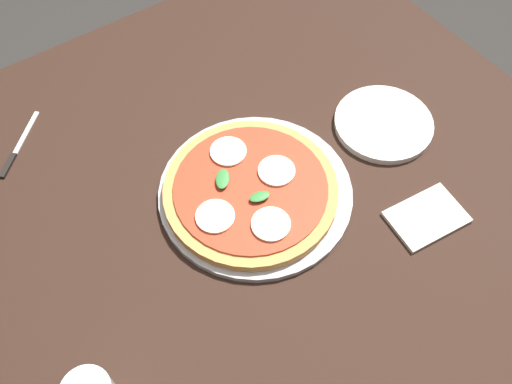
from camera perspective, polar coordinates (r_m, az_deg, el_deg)
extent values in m
plane|color=#2D2B28|center=(1.69, -0.80, -14.85)|extent=(6.00, 6.00, 0.00)
cube|color=black|center=(1.02, -1.28, -1.56)|extent=(1.26, 1.13, 0.04)
cube|color=black|center=(1.77, 5.07, 11.70)|extent=(0.07, 0.07, 0.71)
cylinder|color=#B2B2B7|center=(1.01, 0.00, -0.13)|extent=(0.35, 0.35, 0.01)
cylinder|color=tan|center=(0.99, -0.46, 0.04)|extent=(0.31, 0.31, 0.02)
cylinder|color=#B7381E|center=(0.98, -0.46, 0.39)|extent=(0.27, 0.27, 0.00)
cylinder|color=#F4EACC|center=(1.00, 2.00, 2.26)|extent=(0.07, 0.07, 0.00)
cylinder|color=#F4EACC|center=(1.03, -2.82, 4.12)|extent=(0.07, 0.07, 0.00)
cylinder|color=#F4EACC|center=(0.95, -4.15, -2.46)|extent=(0.07, 0.07, 0.00)
cylinder|color=#F4EACC|center=(0.94, 1.68, -3.17)|extent=(0.07, 0.07, 0.00)
ellipsoid|color=#337F38|center=(0.96, 0.36, -0.46)|extent=(0.04, 0.03, 0.00)
ellipsoid|color=#337F38|center=(0.98, -3.40, 1.34)|extent=(0.04, 0.05, 0.00)
cylinder|color=white|center=(1.13, 12.76, 6.77)|extent=(0.19, 0.19, 0.01)
cube|color=white|center=(1.03, 16.87, -2.44)|extent=(0.14, 0.10, 0.01)
cube|color=black|center=(1.14, -23.79, 2.47)|extent=(0.05, 0.05, 0.01)
cube|color=silver|center=(1.18, -22.21, 5.58)|extent=(0.08, 0.08, 0.00)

